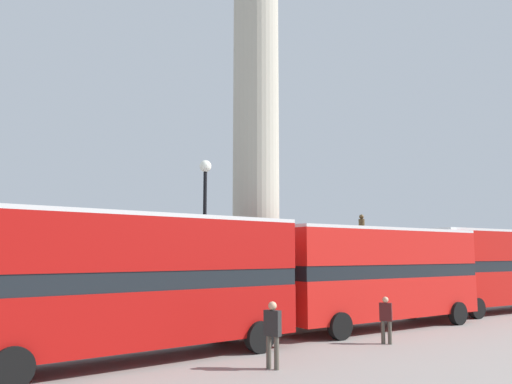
# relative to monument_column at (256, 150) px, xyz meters

# --- Properties ---
(ground_plane) EXTENTS (200.00, 200.00, 0.00)m
(ground_plane) POSITION_rel_monument_column_xyz_m (0.00, 0.00, -7.85)
(ground_plane) COLOR gray
(monument_column) EXTENTS (5.78, 5.78, 22.85)m
(monument_column) POSITION_rel_monument_column_xyz_m (0.00, 0.00, 0.00)
(monument_column) COLOR #ADA593
(monument_column) RESTS_ON ground_plane
(bus_a) EXTENTS (10.23, 3.19, 4.22)m
(bus_a) POSITION_rel_monument_column_xyz_m (3.82, -3.80, -5.52)
(bus_a) COLOR red
(bus_a) RESTS_ON ground_plane
(bus_b) EXTENTS (10.36, 2.89, 4.30)m
(bus_b) POSITION_rel_monument_column_xyz_m (-7.24, -3.93, -5.48)
(bus_b) COLOR #A80F0C
(bus_b) RESTS_ON ground_plane
(bus_c) EXTENTS (10.97, 3.52, 4.41)m
(bus_c) POSITION_rel_monument_column_xyz_m (13.83, -3.73, -5.42)
(bus_c) COLOR #B7140F
(bus_c) RESTS_ON ground_plane
(equestrian_statue) EXTENTS (3.93, 3.21, 5.49)m
(equestrian_statue) POSITION_rel_monument_column_xyz_m (9.55, 2.25, -6.40)
(equestrian_statue) COLOR #ADA593
(equestrian_statue) RESTS_ON ground_plane
(street_lamp) EXTENTS (0.46, 0.46, 6.73)m
(street_lamp) POSITION_rel_monument_column_xyz_m (-3.66, -1.67, -3.87)
(street_lamp) COLOR black
(street_lamp) RESTS_ON ground_plane
(pedestrian_near_lamp) EXTENTS (0.36, 0.45, 1.62)m
(pedestrian_near_lamp) POSITION_rel_monument_column_xyz_m (0.94, -6.43, -6.96)
(pedestrian_near_lamp) COLOR #4C473D
(pedestrian_near_lamp) RESTS_ON ground_plane
(pedestrian_by_plinth) EXTENTS (0.33, 0.51, 1.81)m
(pedestrian_by_plinth) POSITION_rel_monument_column_xyz_m (-4.64, -7.08, -6.81)
(pedestrian_by_plinth) COLOR #4C473D
(pedestrian_by_plinth) RESTS_ON ground_plane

